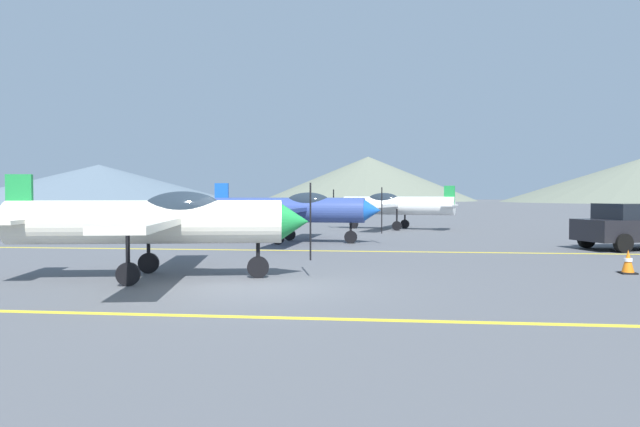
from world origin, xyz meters
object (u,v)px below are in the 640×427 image
at_px(airplane_far, 393,205).
at_px(car_sedan, 638,225).
at_px(airplane_near, 159,220).
at_px(traffic_cone_front, 628,262).
at_px(airplane_mid, 295,209).

height_order(airplane_far, car_sedan, airplane_far).
xyz_separation_m(airplane_far, car_sedan, (8.42, -10.79, -0.50)).
relative_size(airplane_near, car_sedan, 1.72).
distance_m(airplane_far, traffic_cone_front, 18.32).
distance_m(airplane_near, car_sedan, 16.55).
relative_size(airplane_near, airplane_mid, 1.00).
height_order(airplane_near, airplane_mid, same).
xyz_separation_m(airplane_far, traffic_cone_front, (5.47, -17.45, -1.06)).
bearing_deg(airplane_mid, airplane_near, -98.60).
bearing_deg(airplane_mid, car_sedan, -6.85).
xyz_separation_m(airplane_near, car_sedan, (14.01, 8.78, -0.50)).
distance_m(airplane_far, car_sedan, 13.69).
height_order(airplane_near, car_sedan, airplane_near).
relative_size(airplane_mid, traffic_cone_front, 13.56).
distance_m(airplane_near, traffic_cone_front, 11.32).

